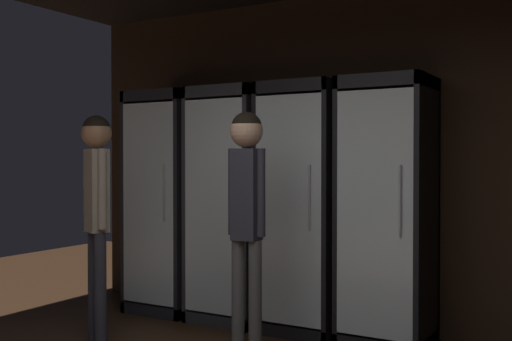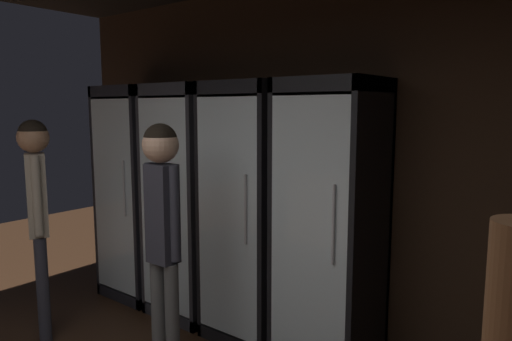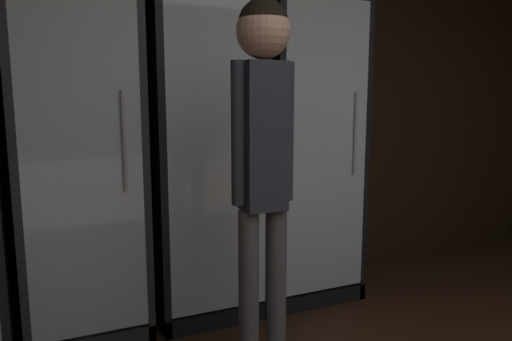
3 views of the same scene
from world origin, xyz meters
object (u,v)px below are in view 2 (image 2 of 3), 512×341
Objects in this scene: cooler_far_left at (143,193)px; cooler_center at (255,214)px; cooler_right at (333,228)px; shopper_near at (162,216)px; shopper_far at (37,197)px; cooler_left at (193,203)px.

cooler_far_left is 1.00× the size of cooler_center.
cooler_center and cooler_right have the same top height.
shopper_far is (-1.23, -0.18, 0.00)m from shopper_near.
cooler_center is (1.39, -0.00, -0.00)m from cooler_far_left.
cooler_right reaches higher than shopper_near.
shopper_near is 1.24m from shopper_far.
shopper_far is at bearing -82.10° from cooler_far_left.
cooler_right is at bearing -0.05° from cooler_far_left.
cooler_center is at bearing 42.12° from shopper_far.
shopper_near is at bearing -127.09° from cooler_right.
cooler_far_left and cooler_right have the same top height.
cooler_left is at bearing -180.00° from cooler_center.
cooler_left is at bearing 126.30° from shopper_near.
cooler_far_left is 2.09m from cooler_right.
cooler_far_left is 1.68m from shopper_near.
shopper_far is at bearing -137.88° from cooler_center.
cooler_center is 0.70m from cooler_right.
cooler_far_left is at bearing 179.95° from cooler_center.
shopper_far reaches higher than shopper_near.
cooler_left is 1.00× the size of cooler_center.
cooler_left is at bearing -0.10° from cooler_far_left.
cooler_far_left is at bearing 179.95° from cooler_right.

